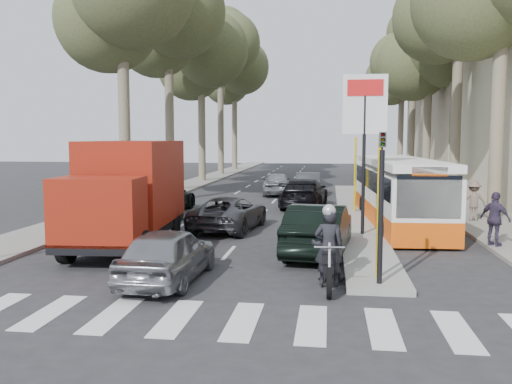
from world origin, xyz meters
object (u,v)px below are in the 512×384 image
Objects in this scene: red_truck at (128,191)px; city_bus at (398,190)px; dark_hatchback at (319,229)px; silver_hatchback at (168,254)px; motorcycle at (328,248)px.

city_bus is at bearing 28.16° from red_truck.
dark_hatchback is 6.11m from red_truck.
motorcycle is at bearing -175.42° from silver_hatchback.
dark_hatchback is 0.45× the size of city_bus.
dark_hatchback is at bearing 93.43° from motorcycle.
dark_hatchback is 3.45m from motorcycle.
motorcycle is at bearing -34.16° from red_truck.
silver_hatchback is 0.86× the size of dark_hatchback.
dark_hatchback is at bearing -120.38° from city_bus.
silver_hatchback is 0.61× the size of red_truck.
red_truck is (-6.01, 0.28, 1.02)m from dark_hatchback.
red_truck is at bearing -55.14° from silver_hatchback.
dark_hatchback is 0.71× the size of red_truck.
dark_hatchback is (3.55, 3.58, 0.09)m from silver_hatchback.
motorcycle is (3.84, 0.15, 0.22)m from silver_hatchback.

